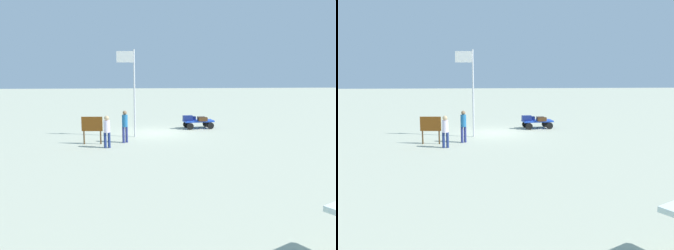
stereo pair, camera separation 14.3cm
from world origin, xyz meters
The scene contains 10 objects.
ground_plane centered at (0.00, 0.00, 0.00)m, with size 120.00×120.00×0.00m, color #A9AF97.
luggage_cart centered at (-2.97, -1.60, 0.42)m, with size 2.15×1.34×0.56m.
suitcase_tan centered at (-3.22, -1.16, 0.69)m, with size 0.63×0.40×0.25m.
suitcase_dark centered at (-2.23, -1.40, 0.74)m, with size 0.67×0.40×0.36m.
suitcase_navy centered at (-3.14, -1.26, 0.71)m, with size 0.50×0.42×0.29m.
suitcase_maroon centered at (-2.59, -1.82, 0.68)m, with size 0.52×0.36×0.24m.
worker_lead centered at (1.81, 2.94, 1.01)m, with size 0.43×0.43×1.76m.
worker_trailing centered at (2.67, 4.23, 0.96)m, with size 0.37×0.37×1.66m.
flagpole centered at (1.44, 1.25, 3.13)m, with size 1.06×0.14×5.13m.
signboard centered at (3.55, 3.22, 0.99)m, with size 1.12×0.15×1.49m.
Camera 1 is at (0.99, 22.04, 3.86)m, focal length 37.67 mm.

